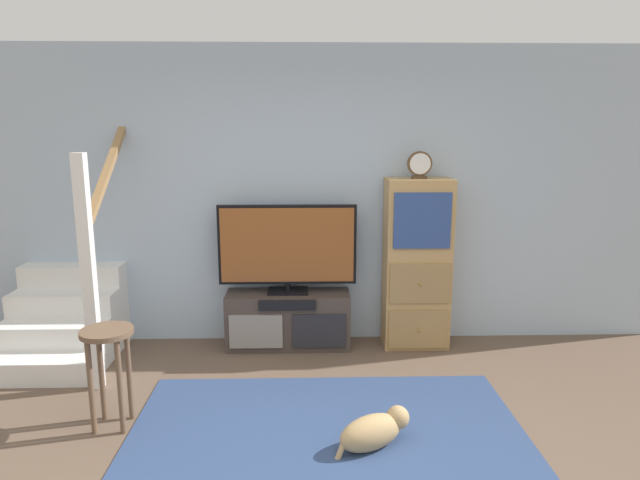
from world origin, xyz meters
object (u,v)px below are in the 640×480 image
(television, at_px, (287,247))
(bar_stool_near, at_px, (108,354))
(media_console, at_px, (288,320))
(dog, at_px, (374,430))
(side_cabinet, at_px, (417,264))
(desk_clock, at_px, (420,165))

(television, height_order, bar_stool_near, television)
(media_console, distance_m, dog, 1.77)
(television, relative_size, dog, 2.47)
(side_cabinet, xyz_separation_m, bar_stool_near, (-2.30, -1.37, -0.26))
(side_cabinet, relative_size, desk_clock, 6.50)
(media_console, height_order, bar_stool_near, bar_stool_near)
(bar_stool_near, height_order, dog, bar_stool_near)
(television, distance_m, bar_stool_near, 1.84)
(television, bearing_deg, dog, -70.83)
(desk_clock, bearing_deg, media_console, 179.76)
(side_cabinet, xyz_separation_m, dog, (-0.58, -1.68, -0.65))
(media_console, bearing_deg, television, 90.00)
(side_cabinet, distance_m, dog, 1.89)
(media_console, height_order, desk_clock, desk_clock)
(side_cabinet, bearing_deg, bar_stool_near, -149.20)
(desk_clock, bearing_deg, bar_stool_near, -149.38)
(television, bearing_deg, side_cabinet, -0.67)
(dog, bearing_deg, side_cabinet, 71.01)
(television, bearing_deg, desk_clock, -1.42)
(media_console, bearing_deg, desk_clock, -0.24)
(bar_stool_near, xyz_separation_m, dog, (1.72, -0.30, -0.40))
(side_cabinet, height_order, bar_stool_near, side_cabinet)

